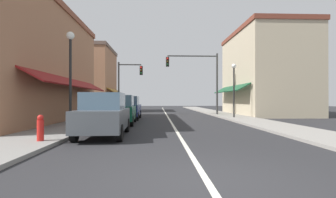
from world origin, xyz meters
name	(u,v)px	position (x,y,z in m)	size (l,w,h in m)	color
ground_plane	(168,116)	(0.00, 18.00, 0.00)	(80.00, 80.00, 0.00)	#28282B
sidewalk_left	(106,116)	(-5.50, 18.00, 0.06)	(2.60, 56.00, 0.12)	gray
sidewalk_right	(228,116)	(5.50, 18.00, 0.06)	(2.60, 56.00, 0.12)	gray
lane_center_stripe	(168,116)	(0.00, 18.00, 0.00)	(0.14, 52.00, 0.01)	silver
storefront_left_block	(35,64)	(-8.80, 12.00, 3.78)	(5.32, 14.20, 7.56)	#9E6B4C
storefront_right_block	(265,73)	(9.76, 20.00, 4.16)	(7.24, 10.20, 8.31)	#BCAD8E
storefront_far_left	(91,80)	(-9.44, 28.00, 4.07)	(6.61, 8.20, 8.13)	#9E6B4C
parked_car_nearest_left	(104,115)	(-3.07, 5.78, 0.88)	(1.87, 4.15, 1.77)	#4C5156
parked_car_second_left	(120,110)	(-3.17, 10.90, 0.88)	(1.88, 4.15, 1.77)	#0F4C33
parked_car_third_left	(128,108)	(-3.16, 14.98, 0.88)	(1.79, 4.10, 1.77)	navy
traffic_signal_mast_arm	(200,73)	(3.12, 19.29, 4.04)	(5.00, 0.50, 5.93)	#333333
traffic_signal_left_corner	(127,80)	(-3.98, 20.75, 3.45)	(2.51, 0.50, 5.28)	#333333
street_lamp_left_near	(70,64)	(-4.89, 7.16, 3.12)	(0.36, 0.36, 4.61)	black
street_lamp_right_mid	(234,81)	(5.15, 15.15, 2.97)	(0.36, 0.36, 4.36)	black
fire_hydrant	(40,128)	(-4.81, 4.04, 0.55)	(0.22, 0.22, 0.87)	red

